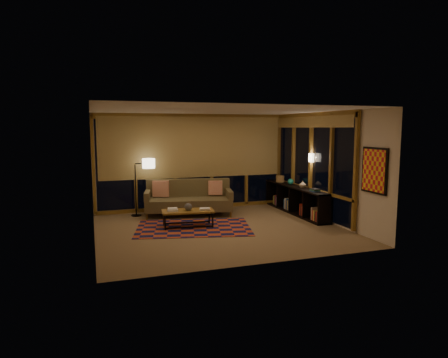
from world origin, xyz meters
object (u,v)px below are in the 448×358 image
object	(u,v)px
floor_lamp	(136,187)
bookshelf	(295,200)
coffee_table	(188,219)
sofa	(189,198)

from	to	relation	value
floor_lamp	bookshelf	size ratio (longest dim) A/B	0.51
floor_lamp	coffee_table	bearing A→B (deg)	-48.56
bookshelf	floor_lamp	bearing A→B (deg)	166.00
floor_lamp	sofa	bearing A→B (deg)	-7.93
sofa	coffee_table	size ratio (longest dim) A/B	1.89
coffee_table	floor_lamp	size ratio (longest dim) A/B	0.78
coffee_table	floor_lamp	distance (m)	2.00
sofa	coffee_table	bearing A→B (deg)	-92.58
floor_lamp	bookshelf	bearing A→B (deg)	-4.61
coffee_table	bookshelf	xyz separation A→B (m)	(3.14, 0.59, 0.17)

